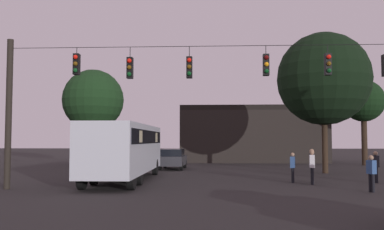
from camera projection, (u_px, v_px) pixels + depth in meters
The scene contains 13 objects.
ground_plane at pixel (224, 173), 28.75m from camera, with size 168.00×168.00×0.00m, color black.
overhead_signal_span at pixel (229, 95), 18.74m from camera, with size 20.18×0.44×6.78m.
city_bus at pixel (126, 146), 23.00m from camera, with size 2.63×11.02×3.00m.
car_far_left at pixel (173, 159), 32.22m from camera, with size 1.90×4.37×1.52m.
pedestrian_crossing_left at pixel (293, 166), 21.89m from camera, with size 0.32×0.41×1.55m.
pedestrian_crossing_center at pixel (376, 165), 21.90m from camera, with size 0.27×0.38×1.61m.
pedestrian_crossing_right at pixel (312, 163), 22.03m from camera, with size 0.34×0.42×1.73m.
pedestrian_near_bus at pixel (371, 172), 17.90m from camera, with size 0.36×0.42×1.55m.
pedestrian_trailing at pixel (312, 165), 20.96m from camera, with size 0.29×0.39×1.68m.
corner_building at pixel (251, 134), 44.82m from camera, with size 14.34×9.11×5.58m.
tree_left_silhouette at pixel (324, 79), 28.53m from camera, with size 6.23×6.23×9.42m.
tree_behind_building at pixel (363, 102), 37.34m from camera, with size 3.66×3.66×7.47m.
tree_right_far at pixel (93, 100), 36.61m from camera, with size 5.23×5.23×8.27m.
Camera 1 is at (-0.73, -4.50, 2.19)m, focal length 39.80 mm.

